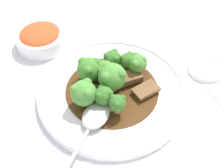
{
  "coord_description": "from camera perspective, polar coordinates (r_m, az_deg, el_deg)",
  "views": [
    {
      "loc": [
        0.33,
        -0.24,
        0.5
      ],
      "look_at": [
        0.0,
        0.0,
        0.03
      ],
      "focal_mm": 50.0,
      "sensor_mm": 36.0,
      "label": 1
    }
  ],
  "objects": [
    {
      "name": "ground_plane",
      "position": [
        0.65,
        0.0,
        -1.99
      ],
      "size": [
        4.0,
        4.0,
        0.0
      ],
      "primitive_type": "plane",
      "color": "silver"
    },
    {
      "name": "main_plate",
      "position": [
        0.64,
        0.0,
        -1.42
      ],
      "size": [
        0.31,
        0.31,
        0.02
      ],
      "color": "white",
      "rests_on": "ground_plane"
    },
    {
      "name": "beef_strip_0",
      "position": [
        0.63,
        6.21,
        -1.09
      ],
      "size": [
        0.03,
        0.05,
        0.01
      ],
      "color": "brown",
      "rests_on": "main_plate"
    },
    {
      "name": "beef_strip_1",
      "position": [
        0.64,
        2.38,
        1.18
      ],
      "size": [
        0.04,
        0.07,
        0.02
      ],
      "color": "brown",
      "rests_on": "main_plate"
    },
    {
      "name": "beef_strip_2",
      "position": [
        0.63,
        -4.93,
        -0.74
      ],
      "size": [
        0.05,
        0.05,
        0.01
      ],
      "color": "brown",
      "rests_on": "main_plate"
    },
    {
      "name": "broccoli_floret_0",
      "position": [
        0.66,
        0.06,
        4.64
      ],
      "size": [
        0.04,
        0.04,
        0.04
      ],
      "color": "#8EB756",
      "rests_on": "main_plate"
    },
    {
      "name": "broccoli_floret_1",
      "position": [
        0.6,
        0.01,
        1.25
      ],
      "size": [
        0.06,
        0.06,
        0.06
      ],
      "color": "#8EB756",
      "rests_on": "main_plate"
    },
    {
      "name": "broccoli_floret_2",
      "position": [
        0.58,
        0.98,
        -3.47
      ],
      "size": [
        0.03,
        0.03,
        0.04
      ],
      "color": "#8EB756",
      "rests_on": "main_plate"
    },
    {
      "name": "broccoli_floret_3",
      "position": [
        0.66,
        2.88,
        4.36
      ],
      "size": [
        0.03,
        0.03,
        0.04
      ],
      "color": "#7FA84C",
      "rests_on": "main_plate"
    },
    {
      "name": "broccoli_floret_4",
      "position": [
        0.59,
        -1.54,
        -2.09
      ],
      "size": [
        0.04,
        0.04,
        0.05
      ],
      "color": "#7FA84C",
      "rests_on": "main_plate"
    },
    {
      "name": "broccoli_floret_5",
      "position": [
        0.63,
        -1.88,
        2.65
      ],
      "size": [
        0.04,
        0.04,
        0.05
      ],
      "color": "#7FA84C",
      "rests_on": "main_plate"
    },
    {
      "name": "broccoli_floret_6",
      "position": [
        0.59,
        -5.19,
        -1.65
      ],
      "size": [
        0.05,
        0.05,
        0.06
      ],
      "color": "#8EB756",
      "rests_on": "main_plate"
    },
    {
      "name": "broccoli_floret_7",
      "position": [
        0.65,
        4.7,
        3.87
      ],
      "size": [
        0.04,
        0.04,
        0.05
      ],
      "color": "#7FA84C",
      "rests_on": "main_plate"
    },
    {
      "name": "broccoli_floret_8",
      "position": [
        0.63,
        -4.17,
        2.71
      ],
      "size": [
        0.05,
        0.05,
        0.06
      ],
      "color": "#7FA84C",
      "rests_on": "main_plate"
    },
    {
      "name": "serving_spoon",
      "position": [
        0.58,
        -3.69,
        -7.02
      ],
      "size": [
        0.14,
        0.21,
        0.01
      ],
      "color": "#B7B7BC",
      "rests_on": "main_plate"
    },
    {
      "name": "side_bowl_kimchi",
      "position": [
        0.76,
        -13.0,
        8.25
      ],
      "size": [
        0.12,
        0.12,
        0.04
      ],
      "color": "white",
      "rests_on": "ground_plane"
    },
    {
      "name": "sauce_dish",
      "position": [
        0.72,
        16.91,
        2.69
      ],
      "size": [
        0.08,
        0.08,
        0.01
      ],
      "color": "white",
      "rests_on": "ground_plane"
    }
  ]
}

